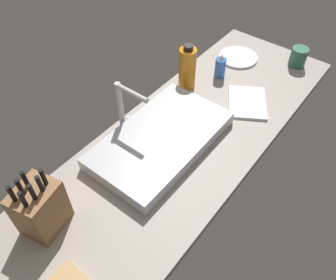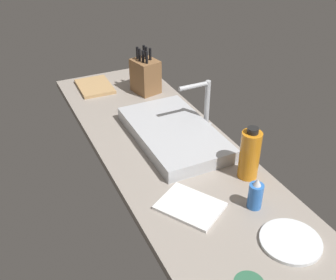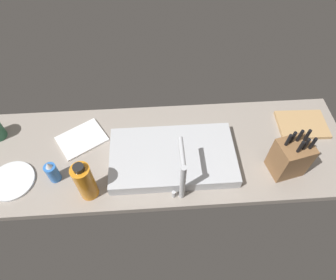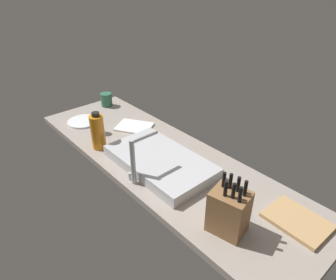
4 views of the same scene
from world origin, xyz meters
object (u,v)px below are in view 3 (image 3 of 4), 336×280
(knife_block, at_px, (290,157))
(dish_towel, at_px, (82,139))
(sink_basin, at_px, (173,157))
(faucet, at_px, (182,175))
(cutting_board, at_px, (302,124))
(dinner_plate, at_px, (12,181))
(soap_bottle, at_px, (52,172))
(water_bottle, at_px, (85,181))

(knife_block, xyz_separation_m, dish_towel, (0.95, -0.23, -0.09))
(sink_basin, height_order, knife_block, knife_block)
(dish_towel, bearing_deg, faucet, 145.88)
(cutting_board, relative_size, dish_towel, 1.12)
(cutting_board, distance_m, dinner_plate, 1.43)
(cutting_board, bearing_deg, knife_block, 55.43)
(knife_block, xyz_separation_m, dinner_plate, (1.24, -0.01, -0.09))
(faucet, bearing_deg, soap_bottle, -10.55)
(faucet, relative_size, knife_block, 0.96)
(dinner_plate, bearing_deg, faucet, 172.46)
(dinner_plate, height_order, dish_towel, same)
(faucet, bearing_deg, water_bottle, -3.03)
(faucet, height_order, water_bottle, faucet)
(sink_basin, height_order, soap_bottle, soap_bottle)
(dinner_plate, bearing_deg, cutting_board, -170.71)
(water_bottle, relative_size, dinner_plate, 1.10)
(dish_towel, bearing_deg, water_bottle, 102.71)
(knife_block, distance_m, dinner_plate, 1.24)
(faucet, height_order, dinner_plate, faucet)
(sink_basin, bearing_deg, soap_bottle, 6.35)
(dinner_plate, bearing_deg, sink_basin, -174.98)
(soap_bottle, bearing_deg, faucet, 169.45)
(water_bottle, bearing_deg, dinner_plate, -12.48)
(sink_basin, height_order, cutting_board, sink_basin)
(faucet, height_order, knife_block, knife_block)
(faucet, bearing_deg, knife_block, -170.07)
(soap_bottle, xyz_separation_m, water_bottle, (-0.16, 0.08, 0.05))
(knife_block, height_order, water_bottle, knife_block)
(faucet, bearing_deg, dish_towel, -34.12)
(faucet, bearing_deg, cutting_board, -153.26)
(knife_block, bearing_deg, soap_bottle, -13.79)
(cutting_board, relative_size, water_bottle, 1.10)
(soap_bottle, relative_size, dinner_plate, 0.63)
(faucet, height_order, dish_towel, faucet)
(faucet, relative_size, soap_bottle, 1.91)
(knife_block, height_order, dinner_plate, knife_block)
(cutting_board, relative_size, soap_bottle, 1.94)
(faucet, relative_size, dish_towel, 1.09)
(dinner_plate, relative_size, dish_towel, 0.92)
(sink_basin, bearing_deg, water_bottle, 20.89)
(knife_block, distance_m, dish_towel, 0.98)
(sink_basin, xyz_separation_m, knife_block, (-0.51, 0.08, 0.07))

